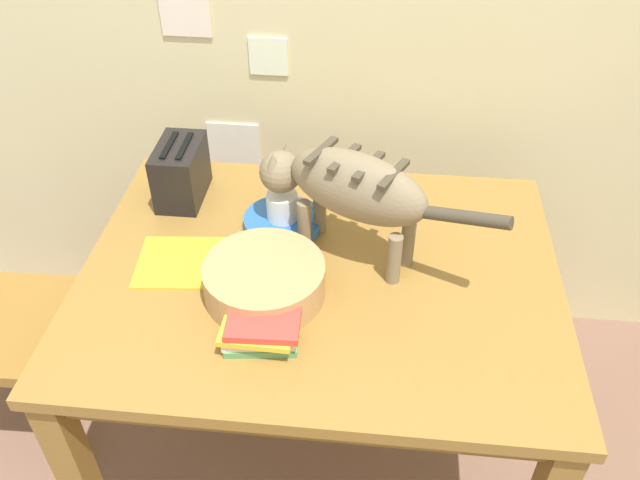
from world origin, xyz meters
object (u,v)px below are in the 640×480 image
coffee_mug (283,206)px  dining_table (320,295)px  cat (348,188)px  saucer_bowl (283,222)px  book_stack (261,328)px  magazine (187,262)px  toaster (181,172)px  wicker_basket (264,280)px

coffee_mug → dining_table: bearing=-55.5°
dining_table → cat: size_ratio=1.99×
saucer_bowl → book_stack: size_ratio=1.17×
book_stack → coffee_mug: bearing=91.3°
book_stack → dining_table: bearing=66.2°
dining_table → book_stack: book_stack is taller
magazine → dining_table: bearing=-3.8°
dining_table → toaster: bearing=146.8°
coffee_mug → toaster: bearing=160.5°
book_stack → wicker_basket: wicker_basket is taller
dining_table → toaster: toaster is taller
cat → dining_table: bearing=169.8°
cat → coffee_mug: size_ratio=4.91×
dining_table → book_stack: size_ratio=6.61×
toaster → cat: bearing=-21.9°
magazine → wicker_basket: bearing=-27.4°
cat → magazine: size_ratio=2.41×
dining_table → toaster: (-0.43, 0.28, 0.18)m
dining_table → book_stack: (-0.11, -0.25, 0.13)m
dining_table → cat: cat is taller
dining_table → cat: (0.06, 0.08, 0.29)m
coffee_mug → wicker_basket: coffee_mug is taller
coffee_mug → toaster: size_ratio=0.62×
magazine → toaster: (-0.08, 0.29, 0.08)m
saucer_bowl → book_stack: book_stack is taller
saucer_bowl → magazine: bearing=-141.3°
wicker_basket → dining_table: bearing=38.4°
coffee_mug → magazine: 0.30m
coffee_mug → wicker_basket: bearing=-91.5°
coffee_mug → magazine: size_ratio=0.49×
dining_table → saucer_bowl: (-0.12, 0.17, 0.11)m
dining_table → magazine: magazine is taller
book_stack → wicker_basket: bearing=96.5°
toaster → coffee_mug: bearing=-19.5°
book_stack → toaster: 0.62m
saucer_bowl → cat: bearing=-25.5°
magazine → cat: bearing=7.7°
cat → wicker_basket: bearing=160.2°
dining_table → book_stack: 0.30m
dining_table → saucer_bowl: size_ratio=5.65×
dining_table → coffee_mug: 0.26m
book_stack → magazine: bearing=135.0°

